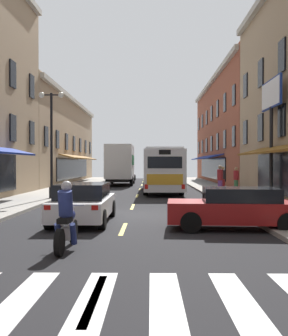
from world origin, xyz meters
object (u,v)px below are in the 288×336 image
sedan_far (127,175)px  pedestrian_rear (220,179)px  pedestrian_mid (223,178)px  street_lamp_twin (51,140)px  sedan_near (84,203)px  pedestrian_far (236,179)px  box_truck (121,164)px  motorcycle_rider (67,220)px  billboard_sign (271,108)px  transit_bus (162,169)px  sedan_mid (236,208)px

sedan_far → pedestrian_rear: size_ratio=2.48×
pedestrian_mid → street_lamp_twin: (-10.75, -6.41, 2.39)m
sedan_near → pedestrian_far: size_ratio=2.68×
sedan_far → pedestrian_mid: size_ratio=2.66×
box_truck → pedestrian_rear: 15.21m
pedestrian_mid → motorcycle_rider: bearing=-158.0°
box_truck → pedestrian_mid: 12.56m
billboard_sign → box_truck: billboard_sign is taller
box_truck → billboard_sign: bearing=-62.9°
box_truck → transit_bus: bearing=-66.5°
sedan_mid → street_lamp_twin: bearing=130.3°
sedan_near → pedestrian_far: (8.18, 13.37, 0.30)m
motorcycle_rider → sedan_near: bearing=94.3°
sedan_mid → motorcycle_rider: bearing=-146.9°
sedan_far → motorcycle_rider: (0.86, -38.44, 0.03)m
transit_bus → sedan_far: size_ratio=2.63×
transit_bus → pedestrian_rear: size_ratio=6.54×
billboard_sign → sedan_far: 29.14m
pedestrian_far → street_lamp_twin: bearing=60.1°
billboard_sign → box_truck: 20.13m
sedan_near → pedestrian_far: pedestrian_far is taller
street_lamp_twin → pedestrian_rear: bearing=15.0°
sedan_far → pedestrian_mid: bearing=-67.3°
pedestrian_far → sedan_far: bearing=-30.8°
billboard_sign → transit_bus: size_ratio=0.52×
pedestrian_rear → street_lamp_twin: (-9.90, -2.64, 2.32)m
sedan_mid → sedan_far: bearing=99.0°
transit_bus → motorcycle_rider: bearing=-98.1°
billboard_sign → pedestrian_mid: size_ratio=3.65×
pedestrian_mid → transit_bus: bearing=119.8°
box_truck → sedan_near: 24.41m
box_truck → pedestrian_rear: bearing=-61.6°
motorcycle_rider → pedestrian_far: size_ratio=1.23×
sedan_near → sedan_mid: (5.05, -1.37, -0.02)m
pedestrian_mid → pedestrian_far: (0.65, -1.41, -0.02)m
sedan_mid → pedestrian_rear: 12.49m
pedestrian_rear → pedestrian_far: bearing=-44.3°
motorcycle_rider → pedestrian_far: 19.46m
box_truck → pedestrian_mid: size_ratio=4.56×
sedan_mid → pedestrian_rear: size_ratio=2.36×
sedan_mid → pedestrian_far: 15.07m
pedestrian_mid → pedestrian_rear: bearing=-150.2°
transit_bus → street_lamp_twin: street_lamp_twin is taller
sedan_near → pedestrian_mid: 16.59m
sedan_mid → pedestrian_mid: bearing=81.3°
billboard_sign → box_truck: size_ratio=0.80×
sedan_near → pedestrian_far: 15.68m
pedestrian_mid → street_lamp_twin: size_ratio=0.29×
sedan_near → pedestrian_far: bearing=58.5°
transit_bus → street_lamp_twin: size_ratio=2.02×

